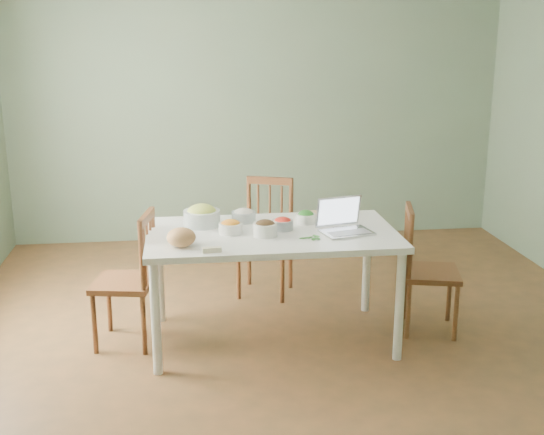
{
  "coord_description": "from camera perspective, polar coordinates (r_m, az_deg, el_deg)",
  "views": [
    {
      "loc": [
        -0.75,
        -4.53,
        2.15
      ],
      "look_at": [
        -0.18,
        -0.03,
        0.9
      ],
      "focal_mm": 45.68,
      "sensor_mm": 36.0,
      "label": 1
    }
  ],
  "objects": [
    {
      "name": "bowl_squash",
      "position": [
        4.88,
        -5.8,
        0.17
      ],
      "size": [
        0.33,
        0.33,
        0.15
      ],
      "primitive_type": null,
      "rotation": [
        0.0,
        0.0,
        0.32
      ],
      "color": "#C8B859",
      "rests_on": "dining_table"
    },
    {
      "name": "butter_stick",
      "position": [
        4.32,
        -4.98,
        -2.67
      ],
      "size": [
        0.12,
        0.05,
        0.03
      ],
      "primitive_type": "cube",
      "rotation": [
        0.0,
        0.0,
        0.11
      ],
      "color": "beige",
      "rests_on": "dining_table"
    },
    {
      "name": "bowl_onion",
      "position": [
        4.97,
        -2.35,
        0.19
      ],
      "size": [
        0.23,
        0.23,
        0.09
      ],
      "primitive_type": null,
      "rotation": [
        0.0,
        0.0,
        -0.42
      ],
      "color": "white",
      "rests_on": "dining_table"
    },
    {
      "name": "chair_far",
      "position": [
        5.67,
        -0.59,
        -1.75
      ],
      "size": [
        0.53,
        0.52,
        0.96
      ],
      "primitive_type": null,
      "rotation": [
        0.0,
        0.0,
        -0.35
      ],
      "color": "#4C2510",
      "rests_on": "floor"
    },
    {
      "name": "bowl_carrot",
      "position": [
        4.7,
        -3.44,
        -0.75
      ],
      "size": [
        0.22,
        0.22,
        0.09
      ],
      "primitive_type": null,
      "rotation": [
        0.0,
        0.0,
        0.43
      ],
      "color": "#D17200",
      "rests_on": "dining_table"
    },
    {
      "name": "floor",
      "position": [
        5.07,
        1.97,
        -9.69
      ],
      "size": [
        5.0,
        5.0,
        0.0
      ],
      "primitive_type": "cube",
      "color": "#4D3722",
      "rests_on": "ground"
    },
    {
      "name": "wall_back",
      "position": [
        7.12,
        -1.19,
        8.94
      ],
      "size": [
        5.0,
        0.0,
        2.7
      ],
      "primitive_type": "cube",
      "color": "#5E6F5B",
      "rests_on": "ground"
    },
    {
      "name": "laptop",
      "position": [
        4.69,
        6.23,
        0.05
      ],
      "size": [
        0.39,
        0.34,
        0.23
      ],
      "primitive_type": null,
      "rotation": [
        0.0,
        0.0,
        0.24
      ],
      "color": "silver",
      "rests_on": "dining_table"
    },
    {
      "name": "dining_table",
      "position": [
        4.87,
        0.0,
        -5.68
      ],
      "size": [
        1.7,
        0.96,
        0.8
      ],
      "primitive_type": null,
      "color": "white",
      "rests_on": "floor"
    },
    {
      "name": "bread_boule",
      "position": [
        4.44,
        -7.49,
        -1.62
      ],
      "size": [
        0.21,
        0.21,
        0.12
      ],
      "primitive_type": "ellipsoid",
      "rotation": [
        0.0,
        0.0,
        -0.11
      ],
      "color": "tan",
      "rests_on": "dining_table"
    },
    {
      "name": "bowl_mushroom",
      "position": [
        4.63,
        -0.57,
        -0.88
      ],
      "size": [
        0.22,
        0.22,
        0.11
      ],
      "primitive_type": null,
      "rotation": [
        0.0,
        0.0,
        0.41
      ],
      "color": "black",
      "rests_on": "dining_table"
    },
    {
      "name": "chair_left",
      "position": [
        4.89,
        -12.13,
        -5.01
      ],
      "size": [
        0.46,
        0.48,
        0.94
      ],
      "primitive_type": null,
      "rotation": [
        0.0,
        0.0,
        -1.75
      ],
      "color": "#4C2510",
      "rests_on": "floor"
    },
    {
      "name": "basil_bunch",
      "position": [
        4.59,
        3.14,
        -1.61
      ],
      "size": [
        0.17,
        0.17,
        0.02
      ],
      "primitive_type": null,
      "color": "#195C19",
      "rests_on": "dining_table"
    },
    {
      "name": "chair_right",
      "position": [
        5.13,
        13.0,
        -4.24
      ],
      "size": [
        0.47,
        0.49,
        0.92
      ],
      "primitive_type": null,
      "rotation": [
        0.0,
        0.0,
        1.33
      ],
      "color": "#4C2510",
      "rests_on": "floor"
    },
    {
      "name": "bowl_broccoli",
      "position": [
        4.94,
        2.8,
        0.05
      ],
      "size": [
        0.16,
        0.16,
        0.09
      ],
      "primitive_type": null,
      "rotation": [
        0.0,
        0.0,
        -0.09
      ],
      "color": "#0F6114",
      "rests_on": "dining_table"
    },
    {
      "name": "wall_front",
      "position": [
        2.31,
        12.29,
        -5.2
      ],
      "size": [
        5.0,
        0.0,
        2.7
      ],
      "primitive_type": "cube",
      "color": "#5E6F5B",
      "rests_on": "ground"
    },
    {
      "name": "flatbread",
      "position": [
        5.15,
        3.5,
        0.26
      ],
      "size": [
        0.2,
        0.2,
        0.02
      ],
      "primitive_type": "cylinder",
      "rotation": [
        0.0,
        0.0,
        -0.12
      ],
      "color": "#CCB389",
      "rests_on": "dining_table"
    },
    {
      "name": "bowl_redpep",
      "position": [
        4.77,
        0.88,
        -0.5
      ],
      "size": [
        0.17,
        0.17,
        0.09
      ],
      "primitive_type": null,
      "rotation": [
        0.0,
        0.0,
        0.21
      ],
      "color": "#BC3722",
      "rests_on": "dining_table"
    }
  ]
}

